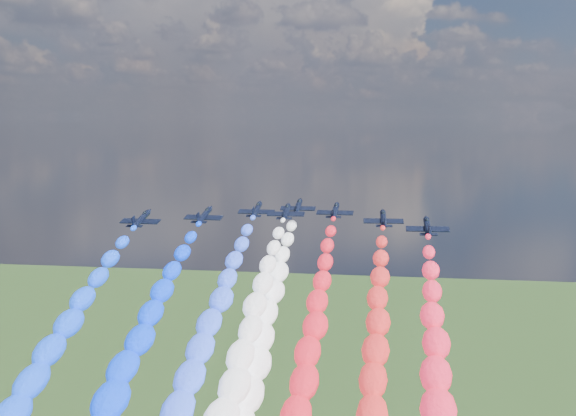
# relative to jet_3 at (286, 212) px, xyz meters

# --- Properties ---
(jet_0) EXTENTS (9.58, 12.77, 5.60)m
(jet_0) POSITION_rel_jet_3_xyz_m (-30.56, -17.29, 0.00)
(jet_0) COLOR black
(trail_0) EXTENTS (6.61, 94.48, 44.12)m
(trail_0) POSITION_rel_jet_3_xyz_m (-30.56, -66.17, -20.04)
(trail_0) COLOR #1043FA
(jet_1) EXTENTS (9.75, 12.89, 5.60)m
(jet_1) POSITION_rel_jet_3_xyz_m (-18.09, -9.01, 0.00)
(jet_1) COLOR black
(trail_1) EXTENTS (6.61, 94.48, 44.12)m
(trail_1) POSITION_rel_jet_3_xyz_m (-18.09, -57.90, -20.04)
(trail_1) COLOR #0634FF
(jet_2) EXTENTS (9.00, 12.35, 5.60)m
(jet_2) POSITION_rel_jet_3_xyz_m (-7.93, 3.25, 0.00)
(jet_2) COLOR black
(trail_2) EXTENTS (6.61, 94.48, 44.12)m
(trail_2) POSITION_rel_jet_3_xyz_m (-7.93, -45.63, -20.04)
(trail_2) COLOR blue
(jet_3) EXTENTS (9.34, 12.60, 5.60)m
(jet_3) POSITION_rel_jet_3_xyz_m (0.00, 0.00, 0.00)
(jet_3) COLOR black
(trail_3) EXTENTS (6.61, 94.48, 44.12)m
(trail_3) POSITION_rel_jet_3_xyz_m (0.00, -48.89, -20.04)
(trail_3) COLOR white
(jet_4) EXTENTS (9.25, 12.53, 5.60)m
(jet_4) POSITION_rel_jet_3_xyz_m (1.43, 11.34, 0.00)
(jet_4) COLOR black
(trail_4) EXTENTS (6.61, 94.48, 44.12)m
(trail_4) POSITION_rel_jet_3_xyz_m (1.43, -37.55, -20.04)
(trail_4) COLOR white
(jet_5) EXTENTS (9.28, 12.56, 5.60)m
(jet_5) POSITION_rel_jet_3_xyz_m (11.59, 4.30, 0.00)
(jet_5) COLOR black
(trail_5) EXTENTS (6.61, 94.48, 44.12)m
(trail_5) POSITION_rel_jet_3_xyz_m (11.59, -44.58, -20.04)
(trail_5) COLOR red
(jet_6) EXTENTS (9.75, 12.89, 5.60)m
(jet_6) POSITION_rel_jet_3_xyz_m (23.69, -8.75, 0.00)
(jet_6) COLOR black
(trail_6) EXTENTS (6.61, 94.48, 44.12)m
(trail_6) POSITION_rel_jet_3_xyz_m (23.69, -57.63, -20.04)
(trail_6) COLOR red
(jet_7) EXTENTS (9.38, 12.63, 5.60)m
(jet_7) POSITION_rel_jet_3_xyz_m (33.14, -19.36, 0.00)
(jet_7) COLOR black
(trail_7) EXTENTS (6.61, 94.48, 44.12)m
(trail_7) POSITION_rel_jet_3_xyz_m (33.14, -68.25, -20.04)
(trail_7) COLOR #F91F3D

